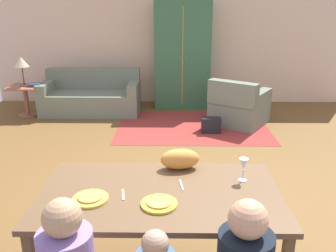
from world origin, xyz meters
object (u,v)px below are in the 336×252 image
Objects in this scene: book_upper at (35,84)px; wine_glass at (244,165)px; armchair at (238,107)px; table_lamp at (21,63)px; dining_table at (160,200)px; side_table at (26,97)px; armoire at (182,55)px; cat at (180,159)px; plate_near_man at (90,199)px; couch at (92,97)px; handbag at (211,125)px; book_lower at (33,85)px; plate_near_child at (159,204)px.

wine_glass is at bearing -52.37° from book_upper.
armchair is at bearing 80.31° from wine_glass.
table_lamp reaches higher than wine_glass.
dining_table reaches higher than side_table.
armoire is at bearing 86.87° from dining_table.
cat is (-0.48, 0.21, -0.05)m from wine_glass.
plate_near_man is 0.13× the size of couch.
plate_near_man is 4.89m from table_lamp.
book_lower is at bearing 164.73° from handbag.
plate_near_child is at bearing -58.65° from table_lamp.
dining_table is 4.87m from book_upper.
handbag is at bearing -74.58° from armoire.
armoire reaches higher than armchair.
wine_glass is 5.26m from side_table.
side_table is at bearing 121.35° from plate_near_child.
plate_near_man is at bearing -77.48° from couch.
armoire reaches higher than plate_near_child.
table_lamp is 3.64m from handbag.
table_lamp reaches higher than handbag.
armoire is 2.88m from book_upper.
dining_table is at bearing -57.58° from table_lamp.
armoire reaches higher than table_lamp.
side_table is at bearing 118.67° from cat.
cat reaches higher than book_lower.
couch and armchair have the same top height.
dining_table is at bearing 90.00° from plate_near_child.
dining_table is 0.68m from wine_glass.
table_lamp reaches higher than plate_near_man.
wine_glass is 5.08m from book_upper.
plate_near_man is 0.78× the size of handbag.
couch is (-1.65, 4.10, -0.54)m from cat.
wine_glass is at bearing -91.74° from handbag.
table_lamp is at bearing 116.90° from plate_near_man.
armoire reaches higher than book_upper.
handbag is (0.72, 3.33, -0.56)m from dining_table.
armoire reaches higher than wine_glass.
couch is 2.52m from handbag.
wine_glass is 5.24m from table_lamp.
plate_near_child is 1.14× the size of book_lower.
cat is at bearing -53.57° from table_lamp.
couch is at bearing 102.52° from plate_near_man.
side_table is (-2.21, 4.35, -0.39)m from plate_near_man.
handbag is (0.57, 2.95, -0.71)m from cat.
table_lamp is at bearing -166.01° from armoire.
book_lower is at bearing 173.46° from armchair.
book_lower reaches higher than side_table.
wine_glass is 0.85× the size of book_upper.
book_lower is (0.16, -0.01, -0.41)m from table_lamp.
cat is 4.59m from armoire.
side_table is at bearing -166.01° from armoire.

